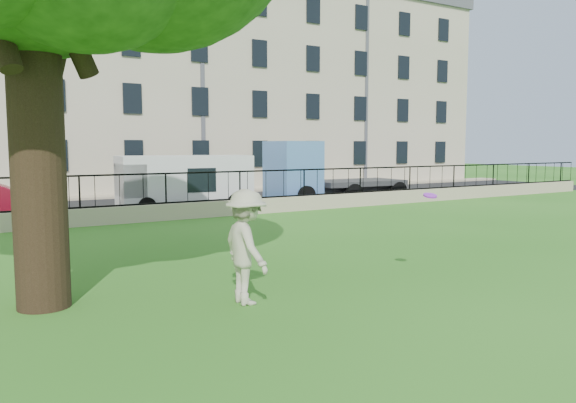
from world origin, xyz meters
TOP-DOWN VIEW (x-y plane):
  - ground at (0.00, 0.00)m, footprint 120.00×120.00m
  - retaining_wall at (0.00, 12.00)m, footprint 50.00×0.40m
  - iron_railing at (0.00, 12.00)m, footprint 50.00×0.05m
  - street at (0.00, 16.70)m, footprint 60.00×9.00m
  - sidewalk at (0.00, 21.90)m, footprint 60.00×1.40m
  - building_row at (0.00, 27.57)m, footprint 56.40×10.40m
  - man at (-2.50, 0.84)m, footprint 0.77×1.30m
  - frisbee at (1.30, 0.30)m, footprint 0.34×0.33m
  - white_van at (1.81, 14.76)m, footprint 5.59×2.57m
  - blue_truck at (9.58, 14.59)m, footprint 7.01×2.67m

SIDE VIEW (x-z plane):
  - ground at x=0.00m, z-range 0.00..0.00m
  - street at x=0.00m, z-range 0.00..0.01m
  - sidewalk at x=0.00m, z-range 0.00..0.12m
  - retaining_wall at x=0.00m, z-range 0.00..0.60m
  - man at x=-2.50m, z-range 0.00..1.98m
  - white_van at x=1.81m, z-range 0.00..2.28m
  - iron_railing at x=0.00m, z-range 0.59..1.72m
  - blue_truck at x=9.58m, z-range 0.00..2.91m
  - frisbee at x=1.30m, z-range 1.67..1.79m
  - building_row at x=0.00m, z-range 0.02..13.82m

